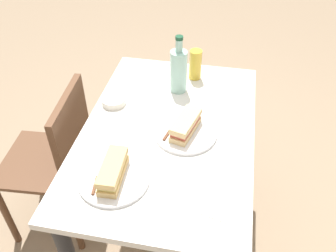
% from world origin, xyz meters
% --- Properties ---
extents(ground_plane, '(8.00, 8.00, 0.00)m').
position_xyz_m(ground_plane, '(0.00, 0.00, 0.00)').
color(ground_plane, '#8C755B').
extents(dining_table, '(1.08, 0.71, 0.78)m').
position_xyz_m(dining_table, '(0.00, 0.00, 0.64)').
color(dining_table, silver).
rests_on(dining_table, ground).
extents(chair_far, '(0.43, 0.43, 0.87)m').
position_xyz_m(chair_far, '(0.01, 0.55, 0.50)').
color(chair_far, brown).
rests_on(chair_far, ground).
extents(plate_near, '(0.26, 0.26, 0.01)m').
position_xyz_m(plate_near, '(-0.01, -0.08, 0.78)').
color(plate_near, white).
rests_on(plate_near, dining_table).
extents(baguette_sandwich_near, '(0.19, 0.11, 0.07)m').
position_xyz_m(baguette_sandwich_near, '(-0.01, -0.08, 0.83)').
color(baguette_sandwich_near, '#DBB77A').
rests_on(baguette_sandwich_near, plate_near).
extents(knife_near, '(0.18, 0.05, 0.01)m').
position_xyz_m(knife_near, '(-0.01, -0.02, 0.80)').
color(knife_near, silver).
rests_on(knife_near, plate_near).
extents(plate_far, '(0.26, 0.26, 0.01)m').
position_xyz_m(plate_far, '(-0.31, 0.14, 0.78)').
color(plate_far, white).
rests_on(plate_far, dining_table).
extents(baguette_sandwich_far, '(0.19, 0.08, 0.07)m').
position_xyz_m(baguette_sandwich_far, '(-0.31, 0.14, 0.83)').
color(baguette_sandwich_far, tan).
rests_on(baguette_sandwich_far, plate_far).
extents(knife_far, '(0.18, 0.04, 0.01)m').
position_xyz_m(knife_far, '(-0.32, 0.20, 0.80)').
color(knife_far, silver).
rests_on(knife_far, plate_far).
extents(water_bottle, '(0.08, 0.08, 0.28)m').
position_xyz_m(water_bottle, '(0.29, 0.01, 0.89)').
color(water_bottle, '#99C6B7').
rests_on(water_bottle, dining_table).
extents(beer_glass, '(0.06, 0.06, 0.15)m').
position_xyz_m(beer_glass, '(0.41, -0.06, 0.85)').
color(beer_glass, gold).
rests_on(beer_glass, dining_table).
extents(olive_bowl, '(0.11, 0.11, 0.03)m').
position_xyz_m(olive_bowl, '(0.13, 0.28, 0.79)').
color(olive_bowl, silver).
rests_on(olive_bowl, dining_table).
extents(paper_napkin, '(0.17, 0.17, 0.00)m').
position_xyz_m(paper_napkin, '(-0.33, -0.23, 0.78)').
color(paper_napkin, white).
rests_on(paper_napkin, dining_table).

